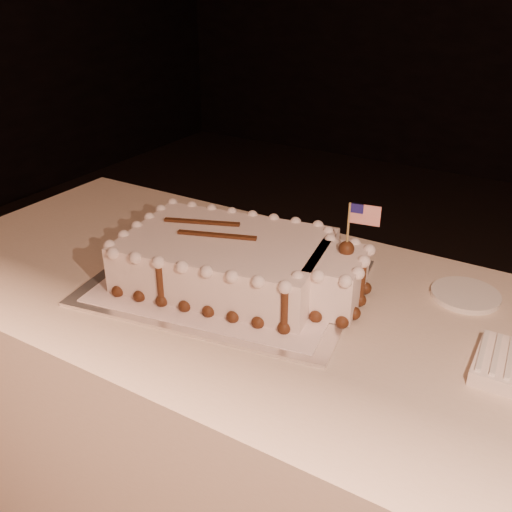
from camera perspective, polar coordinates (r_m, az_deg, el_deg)
The scene contains 5 objects.
banquet_table at distance 1.43m, azimuth 11.77°, elevation -20.21°, with size 2.40×0.80×0.75m, color beige.
cake_board at distance 1.33m, azimuth -2.94°, elevation -2.62°, with size 0.60×0.45×0.01m, color white.
doily at distance 1.33m, azimuth -2.94°, elevation -2.43°, with size 0.54×0.41×0.00m, color white.
sheet_cake at distance 1.29m, azimuth -1.71°, elevation -0.57°, with size 0.58×0.39×0.23m.
side_plate at distance 1.36m, azimuth 20.22°, elevation -3.67°, with size 0.15×0.15×0.01m, color white.
Camera 1 is at (0.26, -0.35, 1.41)m, focal length 40.00 mm.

